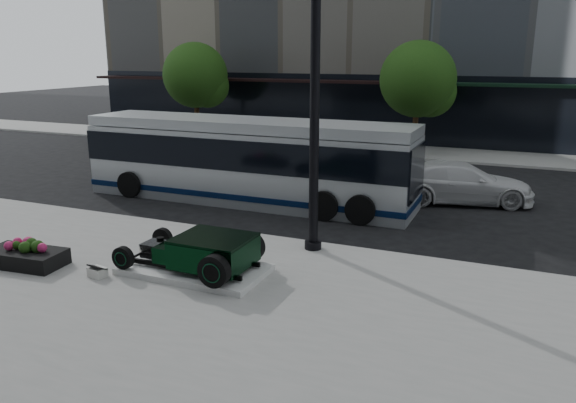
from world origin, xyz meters
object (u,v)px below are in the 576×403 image
at_px(white_sedan, 461,183).
at_px(transit_bus, 247,160).
at_px(hot_rod, 206,251).
at_px(flower_planter, 25,256).
at_px(lamppost, 315,106).

bearing_deg(white_sedan, transit_bus, 96.48).
distance_m(hot_rod, flower_planter, 4.61).
distance_m(flower_planter, transit_bus, 8.48).
relative_size(lamppost, white_sedan, 1.65).
bearing_deg(lamppost, flower_planter, -147.25).
distance_m(hot_rod, transit_bus, 7.42).
height_order(lamppost, transit_bus, lamppost).
relative_size(flower_planter, white_sedan, 0.41).
bearing_deg(flower_planter, hot_rod, 15.57).
bearing_deg(transit_bus, white_sedan, 20.98).
xyz_separation_m(lamppost, white_sedan, (2.96, 6.99, -3.17)).
height_order(hot_rod, lamppost, lamppost).
bearing_deg(white_sedan, flower_planter, 125.83).
xyz_separation_m(hot_rod, flower_planter, (-4.42, -1.23, -0.35)).
height_order(transit_bus, white_sedan, transit_bus).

